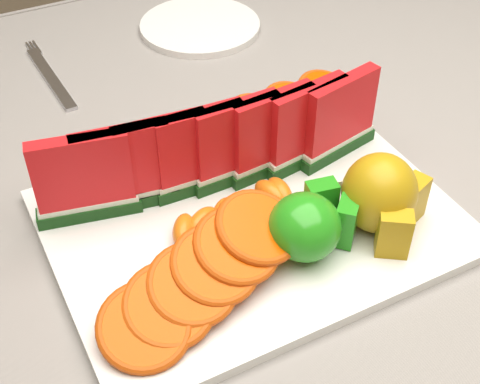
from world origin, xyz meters
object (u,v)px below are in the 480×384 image
object	(u,v)px
pear_cluster	(382,196)
apple_cluster	(310,224)
platter	(252,222)
fork	(49,75)
side_plate	(200,26)

from	to	relation	value
pear_cluster	apple_cluster	bearing A→B (deg)	177.27
platter	fork	bearing A→B (deg)	105.67
apple_cluster	fork	bearing A→B (deg)	106.86
side_plate	platter	bearing A→B (deg)	-107.82
apple_cluster	side_plate	world-z (taller)	apple_cluster
side_plate	apple_cluster	bearing A→B (deg)	-102.40
pear_cluster	platter	bearing A→B (deg)	148.26
platter	fork	distance (m)	0.40
pear_cluster	fork	xyz separation A→B (m)	(-0.21, 0.45, -0.05)
side_plate	fork	size ratio (longest dim) A/B	0.92
platter	side_plate	world-z (taller)	platter
apple_cluster	side_plate	xyz separation A→B (m)	(0.10, 0.47, -0.04)
platter	fork	world-z (taller)	platter
platter	side_plate	size ratio (longest dim) A/B	2.22
platter	apple_cluster	bearing A→B (deg)	-66.24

